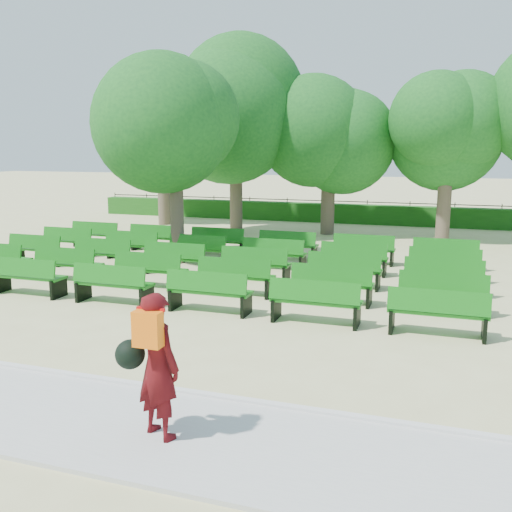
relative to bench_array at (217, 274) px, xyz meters
The scene contains 9 objects.
ground 1.72m from the bench_array, 39.90° to the right, with size 120.00×120.00×0.00m, color #C5C082.
paving 8.60m from the bench_array, 81.20° to the right, with size 30.00×2.20×0.06m, color #B9BAB5.
curb 7.47m from the bench_array, 79.85° to the right, with size 30.00×0.12×0.10m, color silver.
hedge 12.97m from the bench_array, 84.17° to the left, with size 26.00×0.70×0.90m, color #1A5516.
fence 13.36m from the bench_array, 84.35° to the left, with size 26.00×0.10×1.02m, color black, non-canonical shape.
tree_line 9.00m from the bench_array, 81.59° to the left, with size 21.80×6.80×7.04m, color #195E1D, non-canonical shape.
bench_array is the anchor object (origin of this frame).
tree_among 4.75m from the bench_array, 141.86° to the left, with size 4.24×4.24×6.06m.
person 9.09m from the bench_array, 72.09° to the right, with size 0.92×0.66×1.83m.
Camera 1 is at (4.72, -13.30, 3.57)m, focal length 40.00 mm.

